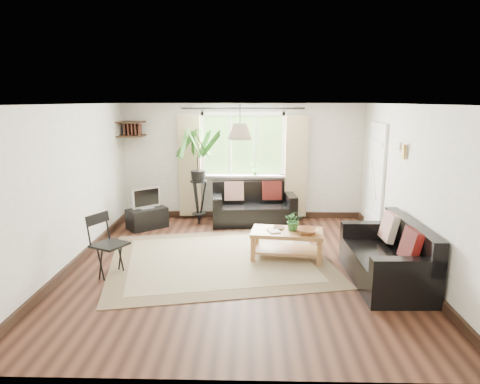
{
  "coord_description": "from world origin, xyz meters",
  "views": [
    {
      "loc": [
        0.17,
        -6.13,
        2.45
      ],
      "look_at": [
        0.0,
        0.4,
        1.05
      ],
      "focal_mm": 32.0,
      "sensor_mm": 36.0,
      "label": 1
    }
  ],
  "objects_px": {
    "sofa_back": "(254,205)",
    "palm_stand": "(198,177)",
    "coffee_table": "(287,245)",
    "sofa_right": "(385,254)",
    "tv_stand": "(147,218)",
    "folding_chair": "(110,246)"
  },
  "relations": [
    {
      "from": "sofa_back",
      "to": "sofa_right",
      "type": "distance_m",
      "value": 3.34
    },
    {
      "from": "sofa_right",
      "to": "coffee_table",
      "type": "bearing_deg",
      "value": -125.15
    },
    {
      "from": "palm_stand",
      "to": "coffee_table",
      "type": "bearing_deg",
      "value": -49.7
    },
    {
      "from": "sofa_right",
      "to": "palm_stand",
      "type": "height_order",
      "value": "palm_stand"
    },
    {
      "from": "sofa_right",
      "to": "palm_stand",
      "type": "bearing_deg",
      "value": -134.93
    },
    {
      "from": "tv_stand",
      "to": "folding_chair",
      "type": "height_order",
      "value": "folding_chair"
    },
    {
      "from": "folding_chair",
      "to": "palm_stand",
      "type": "bearing_deg",
      "value": 7.9
    },
    {
      "from": "tv_stand",
      "to": "folding_chair",
      "type": "relative_size",
      "value": 0.83
    },
    {
      "from": "sofa_right",
      "to": "coffee_table",
      "type": "xyz_separation_m",
      "value": [
        -1.27,
        0.86,
        -0.18
      ]
    },
    {
      "from": "tv_stand",
      "to": "folding_chair",
      "type": "distance_m",
      "value": 2.33
    },
    {
      "from": "sofa_back",
      "to": "tv_stand",
      "type": "xyz_separation_m",
      "value": [
        -2.09,
        -0.4,
        -0.19
      ]
    },
    {
      "from": "sofa_back",
      "to": "palm_stand",
      "type": "bearing_deg",
      "value": 178.21
    },
    {
      "from": "coffee_table",
      "to": "palm_stand",
      "type": "distance_m",
      "value": 2.61
    },
    {
      "from": "sofa_back",
      "to": "palm_stand",
      "type": "xyz_separation_m",
      "value": [
        -1.11,
        -0.06,
        0.57
      ]
    },
    {
      "from": "sofa_back",
      "to": "palm_stand",
      "type": "height_order",
      "value": "palm_stand"
    },
    {
      "from": "sofa_back",
      "to": "folding_chair",
      "type": "height_order",
      "value": "folding_chair"
    },
    {
      "from": "folding_chair",
      "to": "coffee_table",
      "type": "bearing_deg",
      "value": -46.36
    },
    {
      "from": "coffee_table",
      "to": "palm_stand",
      "type": "bearing_deg",
      "value": 130.3
    },
    {
      "from": "palm_stand",
      "to": "folding_chair",
      "type": "bearing_deg",
      "value": -109.5
    },
    {
      "from": "coffee_table",
      "to": "tv_stand",
      "type": "relative_size",
      "value": 1.51
    },
    {
      "from": "sofa_back",
      "to": "tv_stand",
      "type": "relative_size",
      "value": 2.25
    },
    {
      "from": "sofa_back",
      "to": "coffee_table",
      "type": "height_order",
      "value": "sofa_back"
    }
  ]
}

